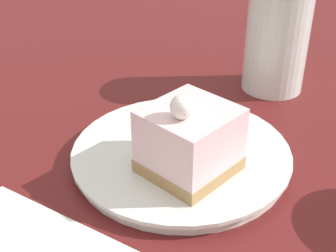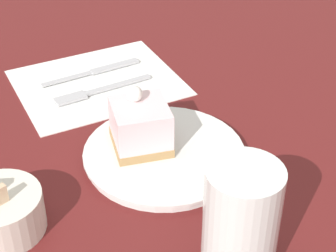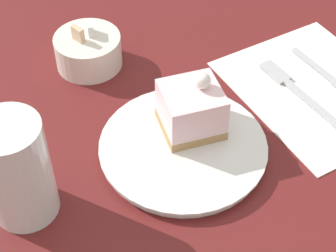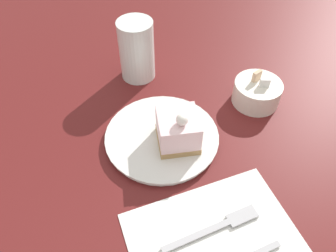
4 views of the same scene
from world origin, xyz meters
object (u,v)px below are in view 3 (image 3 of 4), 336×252
(plate, at_px, (183,147))
(drinking_glass, at_px, (15,167))
(cake_slice, at_px, (192,110))
(fork, at_px, (294,88))
(sugar_bowl, at_px, (88,51))

(plate, relative_size, drinking_glass, 1.60)
(plate, distance_m, cake_slice, 0.05)
(fork, bearing_deg, plate, -176.52)
(fork, height_order, sugar_bowl, sugar_bowl)
(plate, bearing_deg, drinking_glass, 172.57)
(cake_slice, bearing_deg, fork, 12.33)
(sugar_bowl, relative_size, drinking_glass, 0.73)
(cake_slice, xyz_separation_m, sugar_bowl, (-0.05, 0.20, -0.02))
(fork, bearing_deg, drinking_glass, 177.17)
(drinking_glass, bearing_deg, fork, -1.34)
(cake_slice, relative_size, drinking_glass, 0.67)
(fork, xyz_separation_m, sugar_bowl, (-0.23, 0.21, 0.02))
(drinking_glass, bearing_deg, cake_slice, -1.57)
(plate, distance_m, fork, 0.20)
(cake_slice, relative_size, sugar_bowl, 0.92)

